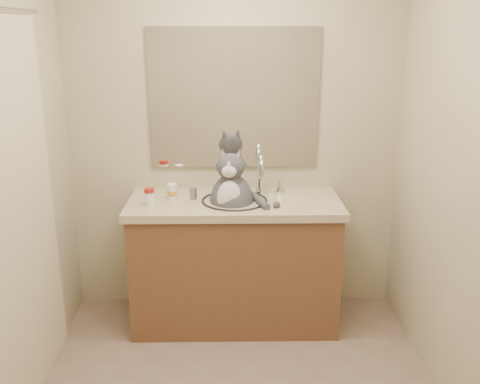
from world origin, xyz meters
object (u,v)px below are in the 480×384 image
(pill_bottle_redcap, at_px, (150,197))
(cat, at_px, (232,199))
(pill_bottle_orange, at_px, (172,192))
(grey_canister, at_px, (193,193))

(pill_bottle_redcap, bearing_deg, cat, 7.54)
(pill_bottle_redcap, bearing_deg, pill_bottle_orange, 43.06)
(grey_canister, bearing_deg, cat, -13.54)
(pill_bottle_orange, relative_size, grey_canister, 1.43)
(cat, distance_m, pill_bottle_orange, 0.38)
(pill_bottle_redcap, relative_size, pill_bottle_orange, 1.05)
(grey_canister, bearing_deg, pill_bottle_orange, -176.57)
(pill_bottle_redcap, distance_m, grey_canister, 0.29)
(cat, xyz_separation_m, grey_canister, (-0.24, 0.06, 0.02))
(cat, distance_m, grey_canister, 0.25)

